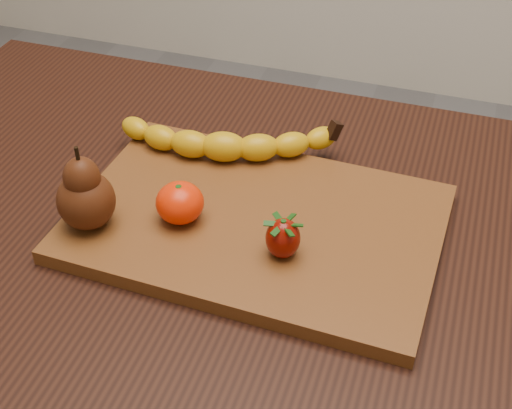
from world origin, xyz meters
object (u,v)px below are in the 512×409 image
(pear, at_px, (84,187))
(table, at_px, (196,263))
(mandarin, at_px, (180,203))
(cutting_board, at_px, (256,223))

(pear, bearing_deg, table, 41.62)
(pear, distance_m, mandarin, 0.12)
(pear, relative_size, mandarin, 1.86)
(table, height_order, pear, pear)
(cutting_board, xyz_separation_m, pear, (-0.19, -0.07, 0.06))
(cutting_board, height_order, pear, pear)
(cutting_board, relative_size, mandarin, 7.61)
(table, bearing_deg, mandarin, -83.61)
(table, bearing_deg, pear, -138.38)
(cutting_board, height_order, mandarin, mandarin)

